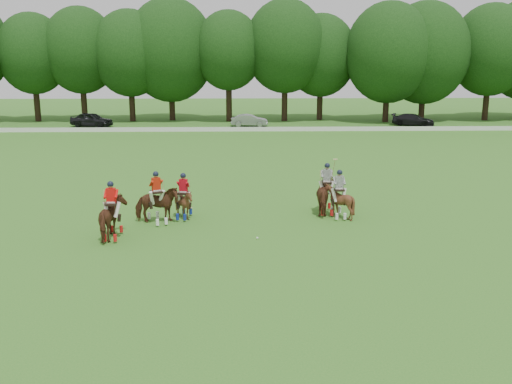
{
  "coord_description": "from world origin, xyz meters",
  "views": [
    {
      "loc": [
        1.19,
        -20.61,
        7.15
      ],
      "look_at": [
        1.91,
        4.2,
        1.4
      ],
      "focal_mm": 40.0,
      "sensor_mm": 36.0,
      "label": 1
    }
  ],
  "objects_px": {
    "polo_red_b": "(157,205)",
    "polo_ball": "(257,238)",
    "polo_red_a": "(112,218)",
    "car_right": "(413,120)",
    "car_mid": "(249,120)",
    "car_left": "(92,120)",
    "polo_stripe_a": "(326,195)",
    "polo_red_c": "(184,203)",
    "polo_stripe_b": "(339,201)"
  },
  "relations": [
    {
      "from": "polo_red_b",
      "to": "polo_red_c",
      "type": "height_order",
      "value": "polo_red_b"
    },
    {
      "from": "car_left",
      "to": "car_right",
      "type": "relative_size",
      "value": 1.01
    },
    {
      "from": "polo_stripe_a",
      "to": "car_left",
      "type": "bearing_deg",
      "value": 118.83
    },
    {
      "from": "car_left",
      "to": "polo_red_c",
      "type": "height_order",
      "value": "polo_red_c"
    },
    {
      "from": "polo_red_b",
      "to": "car_mid",
      "type": "bearing_deg",
      "value": 82.83
    },
    {
      "from": "car_left",
      "to": "polo_stripe_b",
      "type": "relative_size",
      "value": 1.66
    },
    {
      "from": "car_left",
      "to": "car_right",
      "type": "height_order",
      "value": "car_left"
    },
    {
      "from": "polo_red_c",
      "to": "polo_stripe_a",
      "type": "relative_size",
      "value": 0.88
    },
    {
      "from": "car_left",
      "to": "polo_red_b",
      "type": "relative_size",
      "value": 1.96
    },
    {
      "from": "car_left",
      "to": "polo_red_a",
      "type": "xyz_separation_m",
      "value": [
        11.0,
        -40.56,
        0.09
      ]
    },
    {
      "from": "polo_red_b",
      "to": "car_right",
      "type": "bearing_deg",
      "value": 58.93
    },
    {
      "from": "polo_red_b",
      "to": "polo_ball",
      "type": "height_order",
      "value": "polo_red_b"
    },
    {
      "from": "polo_ball",
      "to": "polo_red_c",
      "type": "bearing_deg",
      "value": 135.94
    },
    {
      "from": "car_left",
      "to": "polo_stripe_b",
      "type": "bearing_deg",
      "value": -133.66
    },
    {
      "from": "polo_stripe_b",
      "to": "polo_red_c",
      "type": "bearing_deg",
      "value": 179.78
    },
    {
      "from": "car_right",
      "to": "polo_red_b",
      "type": "xyz_separation_m",
      "value": [
        -23.09,
        -38.32,
        0.19
      ]
    },
    {
      "from": "polo_red_a",
      "to": "polo_red_b",
      "type": "distance_m",
      "value": 2.69
    },
    {
      "from": "car_left",
      "to": "polo_stripe_a",
      "type": "relative_size",
      "value": 1.9
    },
    {
      "from": "car_right",
      "to": "polo_stripe_a",
      "type": "relative_size",
      "value": 1.88
    },
    {
      "from": "car_right",
      "to": "polo_red_c",
      "type": "relative_size",
      "value": 2.14
    },
    {
      "from": "car_mid",
      "to": "polo_ball",
      "type": "xyz_separation_m",
      "value": [
        -0.4,
        -40.8,
        -0.62
      ]
    },
    {
      "from": "car_mid",
      "to": "polo_stripe_a",
      "type": "relative_size",
      "value": 1.65
    },
    {
      "from": "polo_red_b",
      "to": "polo_stripe_b",
      "type": "distance_m",
      "value": 8.31
    },
    {
      "from": "polo_red_c",
      "to": "polo_ball",
      "type": "height_order",
      "value": "polo_red_c"
    },
    {
      "from": "car_left",
      "to": "polo_ball",
      "type": "bearing_deg",
      "value": -140.05
    },
    {
      "from": "car_left",
      "to": "polo_red_a",
      "type": "distance_m",
      "value": 42.03
    },
    {
      "from": "car_left",
      "to": "polo_red_a",
      "type": "bearing_deg",
      "value": -147.39
    },
    {
      "from": "car_mid",
      "to": "polo_stripe_b",
      "type": "distance_m",
      "value": 37.81
    },
    {
      "from": "car_right",
      "to": "polo_ball",
      "type": "distance_m",
      "value": 44.88
    },
    {
      "from": "car_mid",
      "to": "car_right",
      "type": "xyz_separation_m",
      "value": [
        18.27,
        0.0,
        0.0
      ]
    },
    {
      "from": "car_mid",
      "to": "polo_red_a",
      "type": "distance_m",
      "value": 41.05
    },
    {
      "from": "car_left",
      "to": "polo_red_a",
      "type": "height_order",
      "value": "polo_red_a"
    },
    {
      "from": "car_right",
      "to": "polo_red_b",
      "type": "bearing_deg",
      "value": 172.0
    },
    {
      "from": "car_left",
      "to": "polo_red_a",
      "type": "relative_size",
      "value": 1.93
    },
    {
      "from": "car_mid",
      "to": "car_right",
      "type": "relative_size",
      "value": 0.88
    },
    {
      "from": "polo_red_c",
      "to": "car_left",
      "type": "bearing_deg",
      "value": 109.92
    },
    {
      "from": "polo_stripe_a",
      "to": "polo_red_b",
      "type": "bearing_deg",
      "value": -169.8
    },
    {
      "from": "polo_red_a",
      "to": "polo_stripe_b",
      "type": "relative_size",
      "value": 0.86
    },
    {
      "from": "polo_red_a",
      "to": "polo_ball",
      "type": "bearing_deg",
      "value": -2.31
    },
    {
      "from": "car_left",
      "to": "car_mid",
      "type": "distance_m",
      "value": 17.32
    },
    {
      "from": "polo_red_a",
      "to": "polo_red_c",
      "type": "relative_size",
      "value": 1.12
    },
    {
      "from": "polo_stripe_a",
      "to": "polo_stripe_b",
      "type": "relative_size",
      "value": 0.87
    },
    {
      "from": "car_mid",
      "to": "polo_red_c",
      "type": "relative_size",
      "value": 1.88
    },
    {
      "from": "polo_red_b",
      "to": "polo_stripe_a",
      "type": "distance_m",
      "value": 7.95
    },
    {
      "from": "polo_red_c",
      "to": "polo_red_b",
      "type": "bearing_deg",
      "value": -148.3
    },
    {
      "from": "polo_ball",
      "to": "polo_red_b",
      "type": "bearing_deg",
      "value": 150.71
    },
    {
      "from": "car_right",
      "to": "polo_ball",
      "type": "bearing_deg",
      "value": 178.48
    },
    {
      "from": "car_right",
      "to": "polo_red_a",
      "type": "height_order",
      "value": "polo_red_a"
    },
    {
      "from": "polo_stripe_a",
      "to": "polo_red_a",
      "type": "bearing_deg",
      "value": -158.64
    },
    {
      "from": "polo_red_b",
      "to": "polo_stripe_b",
      "type": "xyz_separation_m",
      "value": [
        8.29,
        0.67,
        -0.05
      ]
    }
  ]
}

